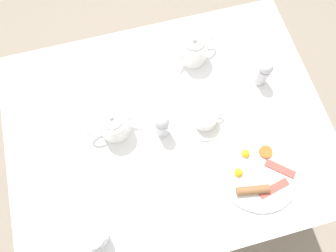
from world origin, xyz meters
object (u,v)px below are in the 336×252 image
Objects in this scene: teacup_with_saucer_left at (205,119)px; napkin_folded at (157,190)px; salt_grinder at (264,72)px; knife_by_plate at (109,70)px; pepper_grinder at (162,125)px; water_glass_tall at (95,237)px; spoon_for_tea at (244,30)px; teapot_near at (194,49)px; breakfast_plate at (257,172)px; teapot_far at (113,124)px; fork_by_plate at (40,126)px.

teacup_with_saucer_left is 0.74× the size of napkin_folded.
knife_by_plate is at bearing 70.43° from salt_grinder.
pepper_grinder is at bearing 89.04° from teacup_with_saucer_left.
water_glass_tall reaches higher than napkin_folded.
napkin_folded is at bearing 130.68° from teacup_with_saucer_left.
spoon_for_tea is (0.64, -0.73, -0.05)m from water_glass_tall.
teapot_near is at bearing -29.43° from napkin_folded.
breakfast_plate is at bearing 164.76° from spoon_for_tea.
pepper_grinder reaches higher than teacup_with_saucer_left.
napkin_folded is 1.43× the size of spoon_for_tea.
teapot_far is at bearing 95.15° from salt_grinder.
teapot_near is 0.28m from salt_grinder.
teapot_near is 0.34m from knife_by_plate.
teacup_with_saucer_left is (0.23, 0.12, 0.02)m from breakfast_plate.
fork_by_plate is at bearing 72.44° from pepper_grinder.
spoon_for_tea is at bearing -38.70° from teacup_with_saucer_left.
pepper_grinder is (-0.27, 0.19, 0.01)m from teapot_near.
salt_grinder reaches higher than teacup_with_saucer_left.
water_glass_tall is at bearing 131.42° from spoon_for_tea.
breakfast_plate is 0.67m from knife_by_plate.
napkin_folded is (-0.20, 0.07, -0.06)m from pepper_grinder.
knife_by_plate is 0.57m from spoon_for_tea.
water_glass_tall reaches higher than spoon_for_tea.
fork_by_plate is (0.14, 0.43, -0.06)m from pepper_grinder.
salt_grinder is (0.40, -0.71, 0.02)m from water_glass_tall.
pepper_grinder is (-0.05, -0.16, 0.01)m from teapot_far.
teacup_with_saucer_left reaches higher than fork_by_plate.
teapot_far is 2.12× the size of water_glass_tall.
spoon_for_tea is at bearing -5.07° from salt_grinder.
teapot_far is at bearing 12.27° from teapot_near.
napkin_folded is at bearing 41.12° from teapot_near.
water_glass_tall is 0.46× the size of napkin_folded.
fork_by_plate is at bearing 62.54° from breakfast_plate.
knife_by_plate is at bearing 77.14° from teapot_far.
fork_by_plate is at bearing 17.09° from water_glass_tall.
teapot_near is 0.97× the size of teapot_far.
salt_grinder is (0.11, -0.25, 0.04)m from teacup_with_saucer_left.
teapot_near is 1.35× the size of spoon_for_tea.
teacup_with_saucer_left is 0.54m from water_glass_tall.
teacup_with_saucer_left is 1.23× the size of pepper_grinder.
teapot_near is 1.56× the size of pepper_grinder.
teapot_far is (-0.22, 0.36, 0.00)m from teapot_near.
pepper_grinder is 0.67× the size of fork_by_plate.
water_glass_tall is at bearing 96.90° from breakfast_plate.
teacup_with_saucer_left reaches higher than napkin_folded.
teapot_far is (0.28, 0.44, 0.04)m from breakfast_plate.
knife_by_plate is (0.50, 0.07, -0.00)m from napkin_folded.
water_glass_tall is (-0.30, 0.45, 0.02)m from teacup_with_saucer_left.
teapot_near is at bearing -94.62° from knife_by_plate.
teapot_far is 0.27m from napkin_folded.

